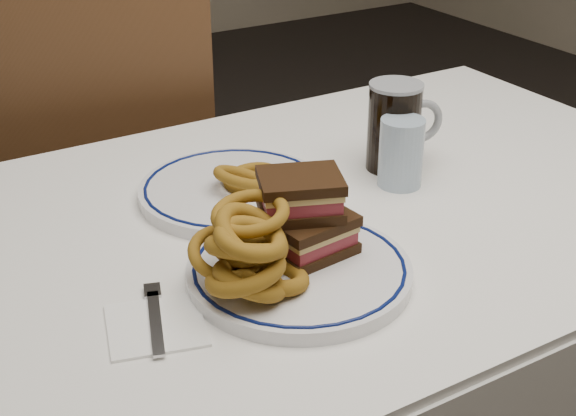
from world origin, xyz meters
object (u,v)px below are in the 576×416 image
chair_far (103,177)px  reuben_sandwich (306,215)px  beer_mug (396,125)px  main_plate (299,271)px  far_plate (233,190)px

chair_far → reuben_sandwich: 0.89m
chair_far → beer_mug: bearing=-64.5°
main_plate → reuben_sandwich: (0.03, 0.03, 0.06)m
beer_mug → chair_far: bearing=115.5°
chair_far → far_plate: 0.65m
beer_mug → far_plate: size_ratio=0.50×
main_plate → reuben_sandwich: size_ratio=2.24×
reuben_sandwich → beer_mug: size_ratio=0.89×
reuben_sandwich → far_plate: 0.24m
main_plate → reuben_sandwich: 0.08m
beer_mug → reuben_sandwich: bearing=-147.4°
main_plate → far_plate: 0.26m
beer_mug → far_plate: bearing=172.0°
chair_far → reuben_sandwich: chair_far is taller
chair_far → main_plate: chair_far is taller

